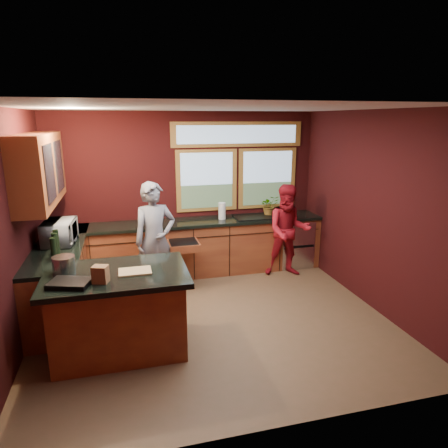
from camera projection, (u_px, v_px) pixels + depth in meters
name	position (u px, v px, depth m)	size (l,w,h in m)	color
floor	(213.00, 320.00, 5.28)	(4.50, 4.50, 0.00)	brown
room_shell	(160.00, 183.00, 4.98)	(4.52, 4.02, 2.71)	black
back_counter	(202.00, 247.00, 6.80)	(4.50, 0.64, 0.93)	maroon
left_counter	(62.00, 277.00, 5.49)	(0.64, 2.30, 0.93)	maroon
island	(119.00, 311.00, 4.49)	(1.55, 1.05, 0.95)	maroon
person_grey	(155.00, 240.00, 5.81)	(0.63, 0.41, 1.72)	slate
person_red	(288.00, 231.00, 6.63)	(0.75, 0.58, 1.54)	maroon
microwave	(60.00, 232.00, 5.39)	(0.57, 0.39, 0.32)	#999999
potted_plant	(269.00, 205.00, 6.98)	(0.32, 0.28, 0.35)	#999999
paper_towel	(222.00, 211.00, 6.73)	(0.12, 0.12, 0.28)	silver
cutting_board	(135.00, 271.00, 4.37)	(0.35, 0.25, 0.02)	#A78655
stock_pot	(64.00, 264.00, 4.36)	(0.24, 0.24, 0.18)	#AFAFB4
paper_bag	(100.00, 274.00, 4.08)	(0.15, 0.12, 0.18)	brown
black_tray	(70.00, 283.00, 4.03)	(0.40, 0.28, 0.05)	black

